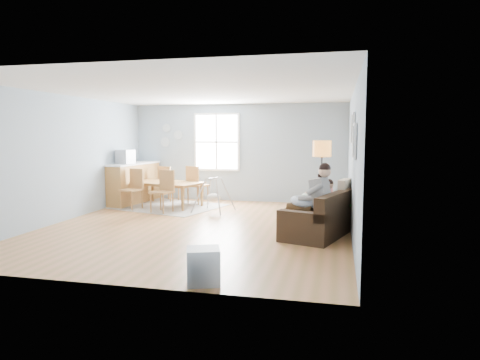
% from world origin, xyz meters
% --- Properties ---
extents(room, '(8.40, 9.40, 3.90)m').
position_xyz_m(room, '(0.00, 0.00, 2.42)').
color(room, '#A8753B').
extents(window, '(1.32, 0.08, 1.62)m').
position_xyz_m(window, '(-0.60, 3.46, 1.65)').
color(window, white).
rests_on(window, room).
extents(pictures, '(0.05, 1.34, 0.74)m').
position_xyz_m(pictures, '(2.97, -1.05, 1.85)').
color(pictures, white).
rests_on(pictures, room).
extents(wall_plates, '(0.67, 0.02, 0.66)m').
position_xyz_m(wall_plates, '(-2.00, 3.47, 1.83)').
color(wall_plates, '#899BA5').
rests_on(wall_plates, room).
extents(sofa, '(1.46, 2.19, 0.82)m').
position_xyz_m(sofa, '(2.51, -0.12, 0.29)').
color(sofa, black).
rests_on(sofa, room).
extents(green_throw, '(1.08, 0.94, 0.04)m').
position_xyz_m(green_throw, '(2.64, 0.54, 0.52)').
color(green_throw, '#145A15').
rests_on(green_throw, sofa).
extents(beige_pillow, '(0.27, 0.52, 0.50)m').
position_xyz_m(beige_pillow, '(2.87, 0.31, 0.75)').
color(beige_pillow, '#BFAA92').
rests_on(beige_pillow, sofa).
extents(father, '(1.02, 0.60, 1.35)m').
position_xyz_m(father, '(2.30, -0.36, 0.72)').
color(father, gray).
rests_on(father, sofa).
extents(nursing_pillow, '(0.65, 0.64, 0.21)m').
position_xyz_m(nursing_pillow, '(2.15, -0.31, 0.63)').
color(nursing_pillow, '#A8B9D2').
rests_on(nursing_pillow, father).
extents(infant, '(0.14, 0.36, 0.13)m').
position_xyz_m(infant, '(2.15, -0.28, 0.71)').
color(infant, silver).
rests_on(infant, nursing_pillow).
extents(toddler, '(0.55, 0.40, 0.81)m').
position_xyz_m(toddler, '(2.49, 0.08, 0.69)').
color(toddler, silver).
rests_on(toddler, sofa).
extents(floor_lamp, '(0.35, 0.35, 1.74)m').
position_xyz_m(floor_lamp, '(2.43, 0.30, 1.44)').
color(floor_lamp, black).
rests_on(floor_lamp, room).
extents(storage_cube, '(0.50, 0.48, 0.45)m').
position_xyz_m(storage_cube, '(1.12, -3.20, 0.23)').
color(storage_cube, silver).
rests_on(storage_cube, room).
extents(rug, '(3.15, 2.71, 0.01)m').
position_xyz_m(rug, '(-1.60, 2.14, 0.01)').
color(rug, gray).
rests_on(rug, room).
extents(dining_table, '(2.03, 1.47, 0.64)m').
position_xyz_m(dining_table, '(-1.60, 2.14, 0.32)').
color(dining_table, olive).
rests_on(dining_table, rug).
extents(chair_sw, '(0.56, 0.56, 1.00)m').
position_xyz_m(chair_sw, '(-2.25, 1.64, 0.58)').
color(chair_sw, brown).
rests_on(chair_sw, rug).
extents(chair_se, '(0.56, 0.56, 1.01)m').
position_xyz_m(chair_se, '(-1.32, 1.37, 0.58)').
color(chair_se, brown).
rests_on(chair_se, rug).
extents(chair_nw, '(0.56, 0.56, 0.99)m').
position_xyz_m(chair_nw, '(-1.88, 2.92, 0.57)').
color(chair_nw, brown).
rests_on(chair_nw, rug).
extents(chair_ne, '(0.61, 0.61, 1.03)m').
position_xyz_m(chair_ne, '(-0.96, 2.64, 0.59)').
color(chair_ne, brown).
rests_on(chair_ne, rug).
extents(counter, '(0.78, 2.01, 1.09)m').
position_xyz_m(counter, '(-2.70, 2.50, 0.55)').
color(counter, olive).
rests_on(counter, room).
extents(monitor, '(0.47, 0.45, 0.37)m').
position_xyz_m(monitor, '(-2.72, 2.13, 1.28)').
color(monitor, '#A5A4A9').
rests_on(monitor, counter).
extents(baby_swing, '(0.96, 0.97, 0.83)m').
position_xyz_m(baby_swing, '(-0.15, 1.60, 0.37)').
color(baby_swing, '#A5A4A9').
rests_on(baby_swing, room).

